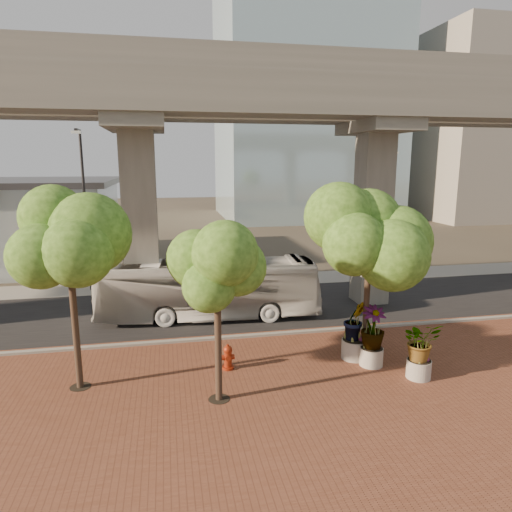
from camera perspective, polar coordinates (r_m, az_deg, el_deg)
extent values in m
plane|color=#3C352B|center=(22.38, 1.81, -8.08)|extent=(160.00, 160.00, 0.00)
cube|color=brown|center=(15.36, 8.83, -17.84)|extent=(70.00, 13.00, 0.06)
cube|color=black|center=(24.22, 0.75, -6.47)|extent=(90.00, 8.00, 0.04)
cube|color=gray|center=(20.53, 3.08, -9.71)|extent=(70.00, 0.25, 0.16)
cube|color=gray|center=(29.40, -1.46, -3.17)|extent=(90.00, 3.00, 0.06)
cube|color=gray|center=(21.65, 1.75, 19.48)|extent=(72.00, 2.40, 1.80)
cube|color=gray|center=(24.75, 0.01, 18.50)|extent=(72.00, 2.40, 1.80)
cube|color=gray|center=(20.83, 2.51, 23.69)|extent=(72.00, 0.12, 1.00)
cube|color=gray|center=(26.02, -0.49, 21.28)|extent=(72.00, 0.12, 1.00)
cube|color=gray|center=(71.00, 26.78, 14.06)|extent=(18.00, 16.00, 24.00)
imported|color=silver|center=(22.43, -5.88, -4.08)|extent=(10.88, 3.30, 2.99)
cylinder|color=maroon|center=(17.39, -3.51, -13.73)|extent=(0.43, 0.43, 0.10)
cylinder|color=maroon|center=(17.24, -3.53, -12.69)|extent=(0.29, 0.29, 0.69)
sphere|color=maroon|center=(17.10, -3.54, -11.63)|extent=(0.33, 0.33, 0.33)
cylinder|color=maroon|center=(17.04, -3.55, -11.15)|extent=(0.10, 0.10, 0.12)
cylinder|color=maroon|center=(17.22, -3.53, -12.51)|extent=(0.48, 0.19, 0.19)
cylinder|color=gray|center=(17.56, 19.66, -13.14)|extent=(0.85, 0.85, 0.66)
imported|color=#2C5215|center=(17.17, 19.90, -9.97)|extent=(1.89, 1.89, 1.42)
cylinder|color=gray|center=(18.05, 14.21, -12.07)|extent=(0.88, 0.88, 0.68)
imported|color=#2C5215|center=(17.63, 14.40, -8.65)|extent=(2.15, 2.15, 1.61)
cylinder|color=gray|center=(18.47, 12.16, -11.28)|extent=(0.98, 0.98, 0.76)
imported|color=#2C5215|center=(18.04, 12.32, -7.79)|extent=(2.17, 2.17, 1.63)
cylinder|color=#402F24|center=(16.46, -21.58, -9.07)|extent=(0.22, 0.22, 3.80)
cylinder|color=black|center=(17.20, -21.09, -15.00)|extent=(0.70, 0.70, 0.01)
cylinder|color=#402F24|center=(14.72, -4.74, -11.67)|extent=(0.22, 0.22, 3.36)
cylinder|color=black|center=(15.46, -4.63, -17.38)|extent=(0.70, 0.70, 0.01)
cylinder|color=#402F24|center=(17.90, 13.56, -7.39)|extent=(0.22, 0.22, 3.51)
cylinder|color=black|center=(18.53, 13.30, -12.51)|extent=(0.70, 0.70, 0.01)
cylinder|color=#28292D|center=(28.23, -20.51, 5.00)|extent=(0.16, 0.16, 9.20)
cube|color=#28292D|center=(27.57, -21.40, 14.39)|extent=(0.17, 1.15, 0.17)
cube|color=silver|center=(26.99, -21.60, 14.20)|extent=(0.46, 0.23, 0.14)
cylinder|color=#2F2E34|center=(31.57, 15.68, 5.01)|extent=(0.14, 0.14, 8.18)
cube|color=#2F2E34|center=(30.94, 16.54, 12.44)|extent=(0.15, 1.02, 0.15)
cube|color=silver|center=(30.48, 16.98, 12.24)|extent=(0.41, 0.20, 0.12)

